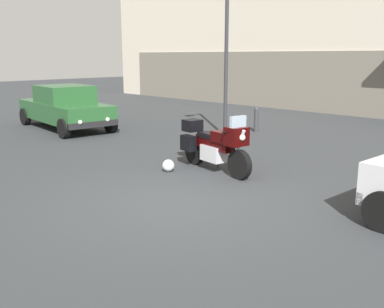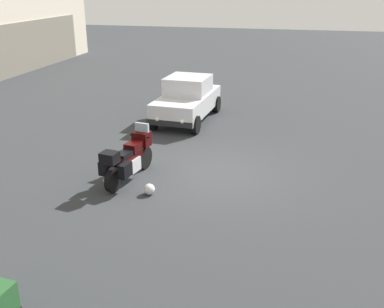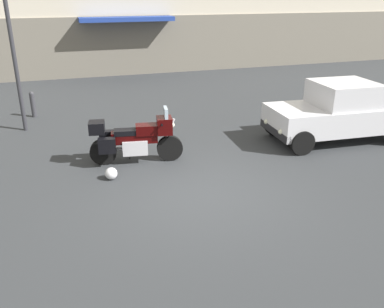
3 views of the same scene
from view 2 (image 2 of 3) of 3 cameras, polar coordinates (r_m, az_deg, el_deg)
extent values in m
plane|color=#2D3033|center=(12.44, 2.57, -2.37)|extent=(80.00, 80.00, 0.00)
cylinder|color=black|center=(12.66, -6.03, -0.48)|extent=(0.65, 0.24, 0.64)
cylinder|color=black|center=(11.39, -9.94, -3.24)|extent=(0.65, 0.24, 0.64)
cylinder|color=#B7B7BC|center=(12.49, -6.15, 1.33)|extent=(0.33, 0.12, 0.68)
cube|color=#B7B7BC|center=(11.94, -8.00, -1.41)|extent=(0.66, 0.49, 0.36)
cube|color=black|center=(11.85, -8.06, -0.34)|extent=(1.13, 0.45, 0.28)
cube|color=black|center=(12.03, -7.38, 0.94)|extent=(0.57, 0.42, 0.24)
cube|color=black|center=(11.64, -8.59, -0.03)|extent=(0.60, 0.39, 0.12)
cube|color=black|center=(12.35, -6.41, 1.92)|extent=(0.43, 0.49, 0.40)
cube|color=#8C9EAD|center=(12.29, -6.37, 3.30)|extent=(0.14, 0.41, 0.28)
sphere|color=#EAEACC|center=(12.50, -6.01, 2.17)|extent=(0.14, 0.14, 0.14)
cylinder|color=black|center=(12.25, -6.60, 2.25)|extent=(0.14, 0.62, 0.04)
cylinder|color=#B7B7BC|center=(11.63, -10.32, -2.85)|extent=(0.56, 0.18, 0.09)
cube|color=black|center=(11.52, -10.88, -1.60)|extent=(0.43, 0.26, 0.36)
cube|color=black|center=(11.23, -8.49, -2.04)|extent=(0.43, 0.26, 0.36)
cube|color=black|center=(11.07, -10.42, -0.46)|extent=(0.42, 0.45, 0.28)
cylinder|color=black|center=(12.02, -9.04, -2.72)|extent=(0.04, 0.13, 0.29)
sphere|color=silver|center=(11.19, -5.44, -4.47)|extent=(0.28, 0.28, 0.28)
cube|color=silver|center=(16.95, -0.66, 6.46)|extent=(3.90, 1.89, 0.68)
cube|color=silver|center=(16.93, -0.51, 8.74)|extent=(1.70, 1.61, 0.64)
cube|color=#8C9EAD|center=(16.24, -1.33, 8.19)|extent=(0.15, 1.39, 0.54)
cube|color=#8C9EAD|center=(17.63, 0.24, 9.24)|extent=(0.15, 1.39, 0.51)
cube|color=black|center=(15.33, -2.80, 3.91)|extent=(0.23, 1.64, 0.20)
cube|color=black|center=(18.72, 1.10, 7.12)|extent=(0.23, 1.64, 0.20)
cylinder|color=black|center=(15.49, 0.43, 3.72)|extent=(0.65, 0.26, 0.64)
cylinder|color=black|center=(15.99, -4.93, 4.21)|extent=(0.65, 0.26, 0.64)
cylinder|color=black|center=(18.17, 3.12, 6.33)|extent=(0.65, 0.26, 0.64)
cylinder|color=black|center=(18.60, -1.57, 6.71)|extent=(0.65, 0.26, 0.64)
sphere|color=silver|center=(15.11, -1.26, 4.14)|extent=(0.14, 0.14, 0.14)
sphere|color=silver|center=(15.41, -4.45, 4.42)|extent=(0.14, 0.14, 0.14)
camera|label=1|loc=(17.09, 24.12, 11.41)|focal=40.45mm
camera|label=3|loc=(10.05, 44.35, 9.51)|focal=38.04mm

